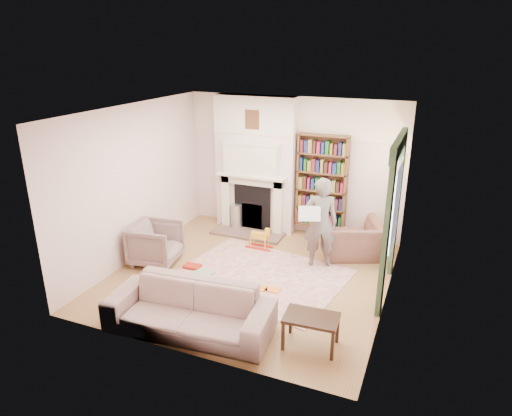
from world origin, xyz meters
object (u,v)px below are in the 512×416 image
at_px(sofa, 190,309).
at_px(man_reading, 321,223).
at_px(bookcase, 322,181).
at_px(coffee_table, 311,331).
at_px(rocking_horse, 259,238).
at_px(paraffin_heater, 236,217).
at_px(armchair_reading, 351,239).
at_px(armchair_left, 156,243).

height_order(sofa, man_reading, man_reading).
relative_size(bookcase, coffee_table, 2.64).
relative_size(sofa, coffee_table, 3.27).
bearing_deg(rocking_horse, bookcase, 50.25).
xyz_separation_m(bookcase, coffee_table, (0.84, -3.61, -0.95)).
xyz_separation_m(man_reading, paraffin_heater, (-2.08, 0.99, -0.54)).
xyz_separation_m(sofa, rocking_horse, (-0.11, 2.85, -0.11)).
distance_m(bookcase, rocking_horse, 1.69).
bearing_deg(armchair_reading, man_reading, 30.40).
bearing_deg(rocking_horse, armchair_left, -138.77).
bearing_deg(armchair_reading, coffee_table, 68.39).
bearing_deg(coffee_table, armchair_left, 154.93).
xyz_separation_m(sofa, paraffin_heater, (-0.94, 3.59, -0.06)).
bearing_deg(armchair_left, rocking_horse, -58.80).
xyz_separation_m(sofa, coffee_table, (1.64, 0.29, -0.11)).
relative_size(sofa, paraffin_heater, 4.16).
distance_m(sofa, rocking_horse, 2.85).
xyz_separation_m(armchair_reading, paraffin_heater, (-2.53, 0.39, -0.07)).
xyz_separation_m(armchair_left, coffee_table, (3.26, -1.30, -0.15)).
relative_size(bookcase, armchair_left, 2.25).
bearing_deg(bookcase, coffee_table, -76.93).
bearing_deg(armchair_left, man_reading, -78.51).
xyz_separation_m(armchair_reading, coffee_table, (0.06, -2.91, -0.12)).
height_order(coffee_table, paraffin_heater, paraffin_heater).
xyz_separation_m(bookcase, rocking_horse, (-0.92, -1.05, -0.95)).
height_order(sofa, rocking_horse, sofa).
bearing_deg(rocking_horse, coffee_table, -54.16).
xyz_separation_m(coffee_table, rocking_horse, (-1.76, 2.56, -0.00)).
distance_m(armchair_reading, man_reading, 0.89).
height_order(bookcase, rocking_horse, bookcase).
height_order(sofa, paraffin_heater, sofa).
xyz_separation_m(paraffin_heater, rocking_horse, (0.83, -0.74, -0.05)).
distance_m(armchair_reading, rocking_horse, 1.74).
height_order(armchair_reading, paraffin_heater, armchair_reading).
distance_m(coffee_table, paraffin_heater, 4.19).
bearing_deg(armchair_reading, bookcase, -64.43).
xyz_separation_m(bookcase, armchair_reading, (0.78, -0.70, -0.83)).
xyz_separation_m(bookcase, paraffin_heater, (-1.74, -0.31, -0.90)).
relative_size(bookcase, sofa, 0.81).
bearing_deg(man_reading, coffee_table, 81.77).
bearing_deg(armchair_left, paraffin_heater, -27.35).
bearing_deg(paraffin_heater, sofa, -75.30).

